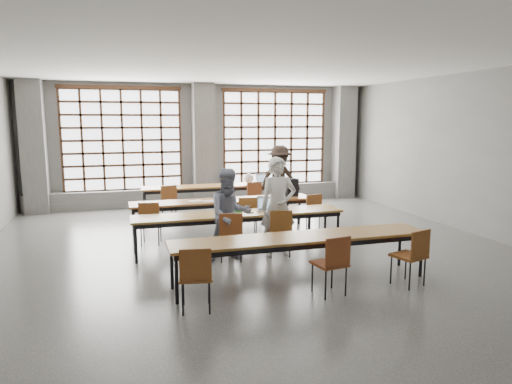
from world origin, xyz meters
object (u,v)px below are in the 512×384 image
desk_row_b (223,203)px  phone (250,213)px  chair_front_right (280,228)px  chair_near_mid (333,259)px  laptop_back (263,181)px  backpack (291,187)px  chair_mid_right (311,209)px  chair_front_left (231,231)px  chair_back_left (168,199)px  chair_near_left (196,272)px  red_pouch (196,273)px  chair_near_right (413,252)px  desk_row_d (302,240)px  green_box (236,210)px  chair_mid_left (150,219)px  student_back (280,179)px  chair_back_mid (253,194)px  desk_row_c (239,216)px  desk_row_a (217,188)px  laptop_front (266,207)px  plastic_bag (249,178)px  student_female (230,214)px  mouse (287,209)px  chair_back_right (280,193)px  chair_mid_centre (248,213)px  student_male (278,207)px

desk_row_b → phone: (0.17, -1.57, 0.07)m
chair_front_right → chair_near_mid: (0.08, -1.98, 0.00)m
chair_near_mid → laptop_back: bearing=81.1°
backpack → chair_mid_right: bearing=-89.1°
chair_front_left → backpack: backpack is taller
chair_back_left → chair_front_left: (0.71, -3.74, 0.00)m
chair_near_left → red_pouch: 0.09m
chair_near_right → backpack: bearing=95.1°
desk_row_d → green_box: size_ratio=16.00×
chair_mid_left → red_pouch: size_ratio=4.40×
chair_mid_left → student_back: (3.56, 2.40, 0.36)m
chair_back_mid → chair_front_right: size_ratio=1.00×
chair_back_mid → phone: bearing=-107.1°
desk_row_c → laptop_back: 4.20m
desk_row_a → desk_row_b: same height
chair_mid_right → chair_front_left: 2.60m
chair_front_right → green_box: (-0.64, 0.71, 0.24)m
desk_row_d → green_box: green_box is taller
backpack → chair_near_left: bearing=-141.7°
chair_front_right → laptop_front: laptop_front is taller
chair_near_right → laptop_front: size_ratio=2.00×
student_back → laptop_front: student_back is taller
desk_row_d → chair_front_right: size_ratio=4.55×
green_box → desk_row_d: bearing=-76.1°
chair_front_left → chair_near_right: (2.30, -1.97, 0.00)m
chair_front_right → chair_near_mid: same height
chair_mid_right → laptop_back: size_ratio=1.97×
chair_near_mid → plastic_bag: size_ratio=3.08×
student_female → desk_row_a: bearing=78.7°
chair_near_mid → desk_row_c: bearing=104.5°
chair_back_left → chair_near_right: (3.01, -5.71, 0.00)m
chair_back_left → chair_mid_left: 2.34m
chair_front_right → mouse: bearing=59.3°
green_box → laptop_front: bearing=2.5°
chair_back_right → chair_mid_right: same height
green_box → red_pouch: (-1.19, -2.61, -0.28)m
laptop_back → desk_row_d: bearing=-101.9°
chair_back_left → chair_front_left: size_ratio=1.00×
desk_row_c → chair_front_right: (0.59, -0.63, -0.13)m
chair_mid_left → phone: size_ratio=6.77×
chair_front_left → red_pouch: size_ratio=4.40×
desk_row_d → chair_back_left: 5.30m
chair_mid_centre → chair_near_mid: (0.27, -3.44, 0.00)m
chair_near_left → laptop_front: (1.82, 2.71, 0.25)m
student_female → desk_row_d: bearing=-65.3°
desk_row_a → chair_front_right: size_ratio=4.55×
laptop_back → student_female: bearing=-114.6°
chair_mid_right → chair_near_right: size_ratio=1.00×
desk_row_b → mouse: size_ratio=40.82×
chair_front_right → student_male: size_ratio=0.49×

